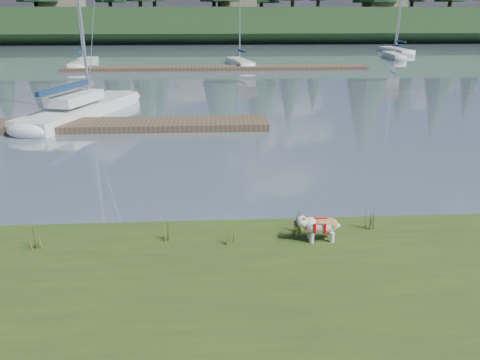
{
  "coord_description": "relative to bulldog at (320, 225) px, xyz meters",
  "views": [
    {
      "loc": [
        1.63,
        -11.21,
        4.86
      ],
      "look_at": [
        2.25,
        -0.5,
        0.95
      ],
      "focal_mm": 35.0,
      "sensor_mm": 36.0,
      "label": 1
    }
  ],
  "objects": [
    {
      "name": "weed_4",
      "position": [
        -0.42,
        0.2,
        -0.14
      ],
      "size": [
        0.17,
        0.14,
        0.49
      ],
      "color": "#475B23",
      "rests_on": "bank"
    },
    {
      "name": "sailboat_bg_5",
      "position": [
        19.86,
        48.74,
        -0.38
      ],
      "size": [
        1.87,
        8.02,
        11.39
      ],
      "rotation": [
        0.0,
        0.0,
        1.61
      ],
      "color": "white",
      "rests_on": "ground"
    },
    {
      "name": "weed_0",
      "position": [
        -3.2,
        0.2,
        -0.09
      ],
      "size": [
        0.17,
        0.14,
        0.62
      ],
      "color": "#475B23",
      "rests_on": "bank"
    },
    {
      "name": "sailboat_bg_2",
      "position": [
        0.29,
        36.05,
        -0.36
      ],
      "size": [
        2.57,
        6.87,
        10.27
      ],
      "rotation": [
        0.0,
        0.0,
        1.76
      ],
      "color": "white",
      "rests_on": "ground"
    },
    {
      "name": "weed_2",
      "position": [
        -0.34,
        0.39,
        -0.09
      ],
      "size": [
        0.17,
        0.14,
        0.61
      ],
      "color": "#475B23",
      "rests_on": "bank"
    },
    {
      "name": "bulldog",
      "position": [
        0.0,
        0.0,
        0.0
      ],
      "size": [
        0.92,
        0.41,
        0.55
      ],
      "rotation": [
        0.0,
        0.0,
        3.16
      ],
      "color": "silver",
      "rests_on": "bank"
    },
    {
      "name": "weed_3",
      "position": [
        -5.77,
        -0.07,
        -0.07
      ],
      "size": [
        0.17,
        0.14,
        0.66
      ],
      "color": "#475B23",
      "rests_on": "bank"
    },
    {
      "name": "sailboat_bg_1",
      "position": [
        -13.89,
        36.51,
        -0.37
      ],
      "size": [
        2.27,
        8.23,
        12.1
      ],
      "rotation": [
        0.0,
        0.0,
        1.66
      ],
      "color": "white",
      "rests_on": "ground"
    },
    {
      "name": "sailboat_bg_4",
      "position": [
        17.17,
        41.9,
        -0.37
      ],
      "size": [
        1.75,
        6.17,
        9.19
      ],
      "rotation": [
        0.0,
        0.0,
        1.48
      ],
      "color": "white",
      "rests_on": "ground"
    },
    {
      "name": "ridge",
      "position": [
        -3.78,
        75.6,
        1.8
      ],
      "size": [
        200.0,
        20.0,
        5.0
      ],
      "primitive_type": "cube",
      "color": "#1B3218",
      "rests_on": "ground"
    },
    {
      "name": "ground",
      "position": [
        -3.78,
        32.6,
        -0.7
      ],
      "size": [
        200.0,
        200.0,
        0.0
      ],
      "primitive_type": "plane",
      "color": "slate",
      "rests_on": "ground"
    },
    {
      "name": "weed_5",
      "position": [
        1.21,
        0.42,
        -0.07
      ],
      "size": [
        0.17,
        0.14,
        0.66
      ],
      "color": "#475B23",
      "rests_on": "bank"
    },
    {
      "name": "dock_far",
      "position": [
        -1.78,
        32.6,
        -0.55
      ],
      "size": [
        26.0,
        2.2,
        0.3
      ],
      "primitive_type": "cube",
      "color": "#4C3D2C",
      "rests_on": "ground"
    },
    {
      "name": "weed_1",
      "position": [
        -1.84,
        -0.07,
        -0.16
      ],
      "size": [
        0.17,
        0.14,
        0.44
      ],
      "color": "#475B23",
      "rests_on": "bank"
    },
    {
      "name": "sailboat_main",
      "position": [
        -8.28,
        14.89,
        -0.28
      ],
      "size": [
        4.65,
        9.44,
        13.38
      ],
      "rotation": [
        0.0,
        0.0,
        1.25
      ],
      "color": "white",
      "rests_on": "ground"
    },
    {
      "name": "dock_near",
      "position": [
        -7.78,
        11.6,
        -0.55
      ],
      "size": [
        16.0,
        2.0,
        0.3
      ],
      "primitive_type": "cube",
      "color": "#4C3D2C",
      "rests_on": "ground"
    },
    {
      "name": "mud_lip",
      "position": [
        -3.78,
        1.0,
        -0.63
      ],
      "size": [
        60.0,
        0.5,
        0.14
      ],
      "primitive_type": "cube",
      "color": "#33281C",
      "rests_on": "ground"
    }
  ]
}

